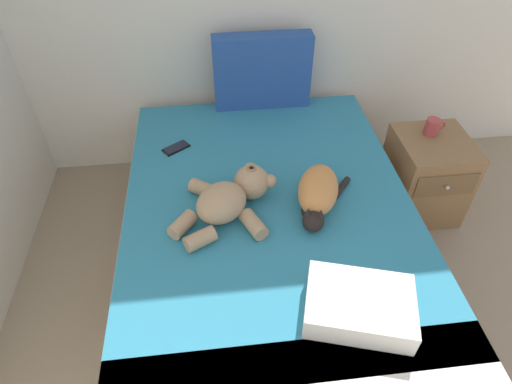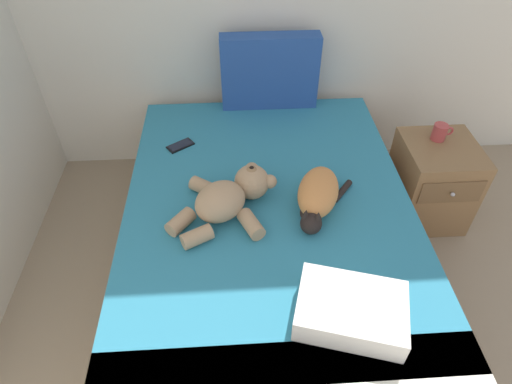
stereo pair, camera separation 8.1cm
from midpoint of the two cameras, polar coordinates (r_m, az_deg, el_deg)
bed at (r=2.27m, az=0.73°, el=-6.72°), size 1.46×2.04×0.51m
patterned_cushion at (r=2.72m, az=-0.07°, el=15.64°), size 0.59×0.12×0.45m
cat at (r=2.07m, az=7.08°, el=-0.13°), size 0.34×0.42×0.15m
teddy_bear at (r=2.02m, az=-4.55°, el=-0.78°), size 0.53×0.48×0.18m
cell_phone at (r=2.48m, az=-11.47°, el=5.73°), size 0.16×0.14×0.01m
throw_pillow at (r=1.71m, az=12.14°, el=-14.53°), size 0.46×0.38×0.11m
nightstand at (r=2.82m, az=20.71°, el=1.98°), size 0.41×0.46×0.53m
mug at (r=2.69m, az=21.53°, el=8.04°), size 0.12×0.08×0.09m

